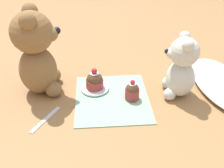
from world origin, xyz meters
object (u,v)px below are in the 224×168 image
Objects in this scene: saucer_plate at (95,88)px; teaspoon at (45,119)px; teddy_bear_cream at (181,68)px; cupcake_near_cream_bear at (132,91)px; cupcake_near_tan_bear at (95,81)px; teddy_bear_tan at (37,53)px.

teaspoon is (0.14, -0.15, -0.01)m from saucer_plate.
teddy_bear_cream is 0.29m from saucer_plate.
cupcake_near_cream_bear is 0.91× the size of cupcake_near_tan_bear.
saucer_plate is 0.03m from cupcake_near_tan_bear.
cupcake_near_tan_bear reaches higher than saucer_plate.
cupcake_near_cream_bear is at bearing 62.49° from saucer_plate.
teddy_bear_tan is 0.21m from teaspoon.
cupcake_near_cream_bear is 0.53× the size of teaspoon.
teddy_bear_tan is at bearing -138.22° from teaspoon.
teaspoon is at bearing -176.12° from teddy_bear_tan.
teddy_bear_cream is 0.73× the size of teddy_bear_tan.
teddy_bear_tan is 0.22m from saucer_plate.
teaspoon is (0.10, -0.42, -0.09)m from teddy_bear_cream.
saucer_plate is at bearing -90.34° from teddy_bear_cream.
cupcake_near_cream_bear reaches higher than teaspoon.
cupcake_near_cream_bear is (0.02, -0.15, -0.07)m from teddy_bear_cream.
teddy_bear_tan is at bearing -95.44° from saucer_plate.
teaspoon is at bearing -45.79° from cupcake_near_tan_bear.
cupcake_near_cream_bear is 0.13m from saucer_plate.
teaspoon is (0.16, 0.03, -0.13)m from teddy_bear_tan.
cupcake_near_tan_bear is at bearing -90.00° from saucer_plate.
teddy_bear_cream is 0.45m from teddy_bear_tan.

